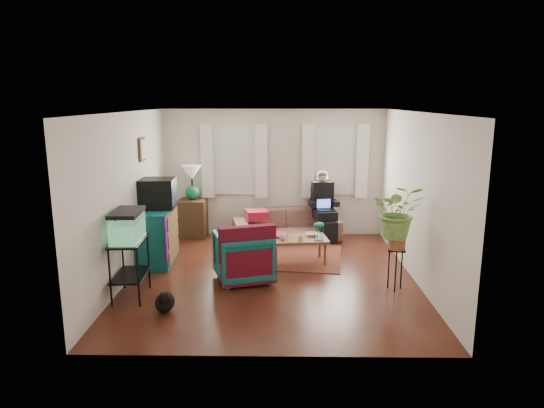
{
  "coord_description": "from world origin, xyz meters",
  "views": [
    {
      "loc": [
        0.12,
        -7.38,
        2.79
      ],
      "look_at": [
        0.0,
        0.4,
        1.1
      ],
      "focal_mm": 32.0,
      "sensor_mm": 36.0,
      "label": 1
    }
  ],
  "objects_px": {
    "aquarium_stand": "(130,269)",
    "sofa": "(287,220)",
    "coffee_table": "(296,250)",
    "armchair": "(243,254)",
    "dresser": "(157,236)",
    "side_table": "(193,218)",
    "plant_stand": "(395,269)"
  },
  "relations": [
    {
      "from": "sofa",
      "to": "plant_stand",
      "type": "bearing_deg",
      "value": -70.29
    },
    {
      "from": "armchair",
      "to": "plant_stand",
      "type": "distance_m",
      "value": 2.32
    },
    {
      "from": "aquarium_stand",
      "to": "sofa",
      "type": "bearing_deg",
      "value": 49.4
    },
    {
      "from": "armchair",
      "to": "aquarium_stand",
      "type": "bearing_deg",
      "value": 6.85
    },
    {
      "from": "plant_stand",
      "to": "sofa",
      "type": "bearing_deg",
      "value": 121.28
    },
    {
      "from": "armchair",
      "to": "plant_stand",
      "type": "xyz_separation_m",
      "value": [
        2.29,
        -0.37,
        -0.11
      ]
    },
    {
      "from": "armchair",
      "to": "sofa",
      "type": "bearing_deg",
      "value": -125.33
    },
    {
      "from": "sofa",
      "to": "plant_stand",
      "type": "height_order",
      "value": "sofa"
    },
    {
      "from": "aquarium_stand",
      "to": "plant_stand",
      "type": "xyz_separation_m",
      "value": [
        3.85,
        0.34,
        -0.1
      ]
    },
    {
      "from": "sofa",
      "to": "coffee_table",
      "type": "height_order",
      "value": "sofa"
    },
    {
      "from": "side_table",
      "to": "aquarium_stand",
      "type": "bearing_deg",
      "value": -96.35
    },
    {
      "from": "side_table",
      "to": "aquarium_stand",
      "type": "xyz_separation_m",
      "value": [
        -0.35,
        -3.15,
        0.03
      ]
    },
    {
      "from": "aquarium_stand",
      "to": "coffee_table",
      "type": "height_order",
      "value": "aquarium_stand"
    },
    {
      "from": "sofa",
      "to": "side_table",
      "type": "xyz_separation_m",
      "value": [
        -1.92,
        0.22,
        -0.02
      ]
    },
    {
      "from": "dresser",
      "to": "plant_stand",
      "type": "bearing_deg",
      "value": -19.57
    },
    {
      "from": "aquarium_stand",
      "to": "armchair",
      "type": "height_order",
      "value": "armchair"
    },
    {
      "from": "dresser",
      "to": "coffee_table",
      "type": "height_order",
      "value": "dresser"
    },
    {
      "from": "aquarium_stand",
      "to": "armchair",
      "type": "bearing_deg",
      "value": 21.54
    },
    {
      "from": "aquarium_stand",
      "to": "armchair",
      "type": "relative_size",
      "value": 1.0
    },
    {
      "from": "sofa",
      "to": "aquarium_stand",
      "type": "distance_m",
      "value": 3.71
    },
    {
      "from": "coffee_table",
      "to": "plant_stand",
      "type": "xyz_separation_m",
      "value": [
        1.43,
        -1.21,
        0.1
      ]
    },
    {
      "from": "aquarium_stand",
      "to": "plant_stand",
      "type": "distance_m",
      "value": 3.86
    },
    {
      "from": "plant_stand",
      "to": "dresser",
      "type": "bearing_deg",
      "value": 162.77
    },
    {
      "from": "armchair",
      "to": "coffee_table",
      "type": "relative_size",
      "value": 0.79
    },
    {
      "from": "sofa",
      "to": "armchair",
      "type": "bearing_deg",
      "value": -119.39
    },
    {
      "from": "aquarium_stand",
      "to": "dresser",
      "type": "bearing_deg",
      "value": 86.8
    },
    {
      "from": "plant_stand",
      "to": "armchair",
      "type": "bearing_deg",
      "value": 170.88
    },
    {
      "from": "sofa",
      "to": "armchair",
      "type": "height_order",
      "value": "armchair"
    },
    {
      "from": "sofa",
      "to": "side_table",
      "type": "bearing_deg",
      "value": 162.0
    },
    {
      "from": "coffee_table",
      "to": "aquarium_stand",
      "type": "bearing_deg",
      "value": -154.23
    },
    {
      "from": "sofa",
      "to": "aquarium_stand",
      "type": "bearing_deg",
      "value": -139.36
    },
    {
      "from": "dresser",
      "to": "coffee_table",
      "type": "relative_size",
      "value": 0.99
    }
  ]
}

